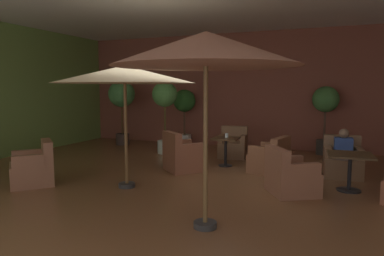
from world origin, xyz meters
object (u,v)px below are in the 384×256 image
Objects in this scene: armchair_mid_center_north at (342,162)px; potted_tree_left_corner at (325,107)px; patio_umbrella_center_beige at (206,50)px; armchair_front_left_east at (270,159)px; armchair_front_left_north at (182,156)px; armchair_mid_center_east at (290,177)px; potted_tree_right_corner at (122,98)px; cafe_table_front_left at (226,145)px; potted_tree_mid_right at (165,103)px; patio_umbrella_tall_red at (125,75)px; cafe_table_mid_center at (350,162)px; patron_blue_shirt at (343,145)px; iced_drink_cup at (227,135)px; armchair_front_left_south at (233,146)px; potted_tree_mid_left at (184,107)px; armchair_front_right_east at (34,168)px.

potted_tree_left_corner reaches higher than armchair_mid_center_north.
armchair_front_left_east is at bearing 86.00° from patio_umbrella_center_beige.
armchair_mid_center_north is (3.42, 0.81, -0.01)m from armchair_front_left_north.
armchair_front_left_north is at bearing 159.68° from armchair_mid_center_east.
potted_tree_left_corner is at bearing 5.50° from potted_tree_right_corner.
potted_tree_mid_right is (-2.13, 0.97, 0.95)m from cafe_table_front_left.
potted_tree_right_corner is (-2.08, 0.95, 0.09)m from potted_tree_mid_right.
potted_tree_left_corner is at bearing 56.32° from patio_umbrella_tall_red.
cafe_table_mid_center is 1.18m from armchair_mid_center_east.
cafe_table_front_left is at bearing 64.61° from patio_umbrella_tall_red.
patron_blue_shirt is 2.63m from iced_drink_cup.
potted_tree_mid_left is at bearing 146.61° from armchair_front_left_south.
patio_umbrella_center_beige is (-0.25, -3.59, 2.09)m from armchair_front_left_east.
patio_umbrella_tall_red is 1.36× the size of potted_tree_left_corner.
potted_tree_mid_left is at bearing 140.04° from armchair_front_left_east.
potted_tree_left_corner is (-0.46, 2.59, 1.04)m from armchair_mid_center_north.
armchair_front_left_east is 4.99m from armchair_front_right_east.
armchair_mid_center_north is 0.40× the size of potted_tree_right_corner.
iced_drink_cup is (2.19, -2.47, -0.54)m from potted_tree_mid_left.
cafe_table_mid_center is at bearing -24.17° from potted_tree_right_corner.
cafe_table_mid_center is at bearing -81.35° from potted_tree_left_corner.
armchair_mid_center_east is (2.54, -0.94, -0.03)m from armchair_front_left_north.
potted_tree_mid_right is at bearing 167.44° from patron_blue_shirt.
armchair_front_left_east is 0.35× the size of patio_umbrella_tall_red.
armchair_front_left_south is (0.65, 2.01, -0.02)m from armchair_front_left_north.
armchair_front_right_east is 4.47m from patio_umbrella_center_beige.
armchair_front_left_north is 3.55m from cafe_table_mid_center.
cafe_table_mid_center is (5.75, 1.86, 0.21)m from armchair_front_right_east.
patio_umbrella_tall_red is at bearing -165.96° from armchair_mid_center_east.
armchair_front_left_north is 3.76m from potted_tree_mid_left.
iced_drink_cup is (-2.73, 1.23, 0.21)m from cafe_table_mid_center.
armchair_front_right_east is at bearing -102.22° from potted_tree_mid_right.
armchair_mid_center_north is at bearing -16.03° from potted_tree_right_corner.
potted_tree_mid_left is 16.93× the size of iced_drink_cup.
cafe_table_front_left is at bearing -130.63° from potted_tree_left_corner.
iced_drink_cup is at bearing 64.64° from patio_umbrella_tall_red.
patio_umbrella_tall_red is 4.78m from patron_blue_shirt.
armchair_front_left_north reaches higher than iced_drink_cup.
patio_umbrella_center_beige is at bearing -77.13° from cafe_table_front_left.
patron_blue_shirt reaches higher than cafe_table_mid_center.
patron_blue_shirt is (1.51, 0.18, 0.39)m from armchair_front_left_east.
iced_drink_cup is (-2.63, 0.12, 0.06)m from patron_blue_shirt.
patron_blue_shirt reaches higher than armchair_mid_center_north.
potted_tree_left_corner is 4.58m from potted_tree_mid_right.
potted_tree_mid_right is 19.03× the size of iced_drink_cup.
cafe_table_front_left is 1.18m from armchair_front_left_north.
armchair_front_left_east is 3.74m from patio_umbrella_tall_red.
patron_blue_shirt is (6.86, -2.01, -0.87)m from potted_tree_right_corner.
armchair_front_left_south is 3.02m from armchair_mid_center_north.
armchair_front_left_east is 1.65m from armchair_mid_center_east.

